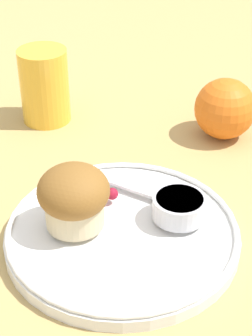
{
  "coord_description": "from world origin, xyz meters",
  "views": [
    {
      "loc": [
        0.0,
        -0.47,
        0.4
      ],
      "look_at": [
        0.01,
        0.03,
        0.06
      ],
      "focal_mm": 60.0,
      "sensor_mm": 36.0,
      "label": 1
    }
  ],
  "objects_px": {
    "muffin": "(69,197)",
    "juice_glass": "(41,86)",
    "orange_fruit": "(222,109)",
    "butter_knife": "(133,188)"
  },
  "relations": [
    {
      "from": "juice_glass",
      "to": "orange_fruit",
      "type": "bearing_deg",
      "value": -11.13
    },
    {
      "from": "muffin",
      "to": "butter_knife",
      "type": "bearing_deg",
      "value": 41.13
    },
    {
      "from": "muffin",
      "to": "juice_glass",
      "type": "relative_size",
      "value": 0.7
    },
    {
      "from": "butter_knife",
      "to": "orange_fruit",
      "type": "bearing_deg",
      "value": 82.03
    },
    {
      "from": "butter_knife",
      "to": "orange_fruit",
      "type": "distance_m",
      "value": 0.2
    },
    {
      "from": "muffin",
      "to": "orange_fruit",
      "type": "relative_size",
      "value": 0.9
    },
    {
      "from": "muffin",
      "to": "juice_glass",
      "type": "bearing_deg",
      "value": 102.76
    },
    {
      "from": "muffin",
      "to": "orange_fruit",
      "type": "height_order",
      "value": "muffin"
    },
    {
      "from": "butter_knife",
      "to": "juice_glass",
      "type": "height_order",
      "value": "juice_glass"
    },
    {
      "from": "muffin",
      "to": "juice_glass",
      "type": "distance_m",
      "value": 0.27
    }
  ]
}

